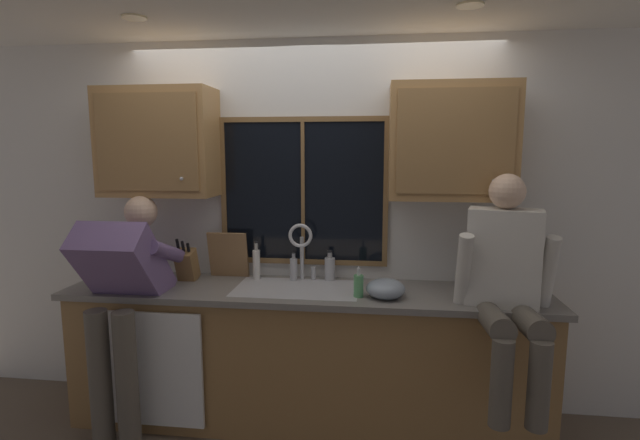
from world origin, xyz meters
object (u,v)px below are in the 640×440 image
(bottle_tall_clear, at_px, (330,268))
(mixing_bowl, at_px, (386,289))
(cutting_board, at_px, (228,255))
(soap_dispenser, at_px, (359,285))
(bottle_amber_small, at_px, (294,269))
(person_standing, at_px, (124,292))
(knife_block, at_px, (187,265))
(person_sitting_on_counter, at_px, (507,278))
(bottle_green_glass, at_px, (256,264))

(bottle_tall_clear, bearing_deg, mixing_bowl, -42.00)
(cutting_board, distance_m, soap_dispenser, 1.00)
(bottle_amber_small, bearing_deg, person_standing, -153.85)
(knife_block, distance_m, cutting_board, 0.29)
(person_sitting_on_counter, bearing_deg, person_standing, -179.46)
(cutting_board, relative_size, mixing_bowl, 1.38)
(mixing_bowl, xyz_separation_m, bottle_tall_clear, (-0.38, 0.34, 0.03))
(person_sitting_on_counter, bearing_deg, bottle_tall_clear, 154.75)
(knife_block, height_order, bottle_green_glass, knife_block)
(person_sitting_on_counter, height_order, knife_block, person_sitting_on_counter)
(mixing_bowl, distance_m, bottle_green_glass, 0.94)
(person_sitting_on_counter, relative_size, knife_block, 3.92)
(knife_block, relative_size, mixing_bowl, 1.35)
(bottle_tall_clear, bearing_deg, person_standing, -157.22)
(mixing_bowl, relative_size, bottle_amber_small, 1.17)
(cutting_board, bearing_deg, bottle_green_glass, -7.43)
(person_standing, xyz_separation_m, mixing_bowl, (1.60, 0.17, 0.03))
(person_sitting_on_counter, xyz_separation_m, soap_dispenser, (-0.83, 0.14, -0.11))
(bottle_tall_clear, bearing_deg, knife_block, -172.77)
(bottle_amber_small, bearing_deg, bottle_tall_clear, 7.87)
(mixing_bowl, bearing_deg, person_standing, -173.79)
(bottle_green_glass, bearing_deg, mixing_bowl, -19.07)
(person_sitting_on_counter, xyz_separation_m, bottle_amber_small, (-1.29, 0.46, -0.10))
(person_sitting_on_counter, bearing_deg, bottle_amber_small, 160.45)
(person_standing, distance_m, knife_block, 0.47)
(person_sitting_on_counter, height_order, bottle_green_glass, person_sitting_on_counter)
(cutting_board, distance_m, bottle_tall_clear, 0.72)
(person_standing, relative_size, cutting_board, 4.61)
(cutting_board, bearing_deg, person_sitting_on_counter, -15.43)
(cutting_board, bearing_deg, person_standing, -134.79)
(mixing_bowl, height_order, bottle_green_glass, bottle_green_glass)
(mixing_bowl, bearing_deg, soap_dispenser, -175.67)
(person_sitting_on_counter, relative_size, soap_dispenser, 6.62)
(bottle_green_glass, bearing_deg, bottle_amber_small, -0.20)
(mixing_bowl, xyz_separation_m, bottle_amber_small, (-0.62, 0.31, 0.03))
(cutting_board, xyz_separation_m, bottle_green_glass, (0.21, -0.03, -0.05))
(cutting_board, bearing_deg, knife_block, -155.29)
(mixing_bowl, bearing_deg, bottle_green_glass, 160.93)
(knife_block, xyz_separation_m, bottle_amber_small, (0.73, 0.09, -0.03))
(mixing_bowl, xyz_separation_m, bottle_green_glass, (-0.89, 0.31, 0.06))
(mixing_bowl, height_order, soap_dispenser, soap_dispenser)
(soap_dispenser, bearing_deg, person_standing, -173.58)
(person_sitting_on_counter, distance_m, soap_dispenser, 0.85)
(person_standing, relative_size, bottle_tall_clear, 7.24)
(person_sitting_on_counter, distance_m, knife_block, 2.05)
(person_standing, relative_size, bottle_amber_small, 7.44)
(person_sitting_on_counter, height_order, soap_dispenser, person_sitting_on_counter)
(person_standing, bearing_deg, bottle_amber_small, 26.15)
(soap_dispenser, bearing_deg, mixing_bowl, 4.33)
(bottle_amber_small, bearing_deg, knife_block, -172.99)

